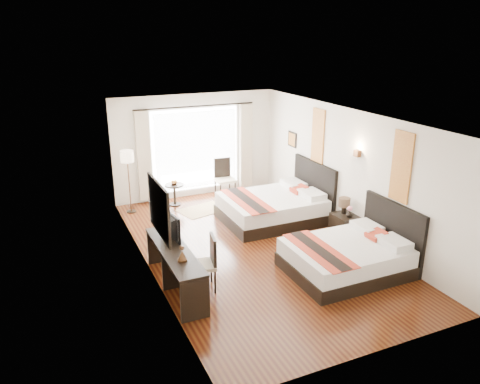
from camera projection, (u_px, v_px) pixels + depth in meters
name	position (u px, v px, depth m)	size (l,w,h in m)	color
floor	(255.00, 248.00, 9.90)	(4.50, 7.50, 0.01)	#351209
ceiling	(257.00, 117.00, 8.98)	(4.50, 7.50, 0.02)	white
wall_headboard	(347.00, 172.00, 10.31)	(0.01, 7.50, 2.80)	silver
wall_desk	(146.00, 201.00, 8.58)	(0.01, 7.50, 2.80)	silver
wall_window	(195.00, 146.00, 12.67)	(4.50, 0.01, 2.80)	silver
wall_entry	(379.00, 266.00, 6.21)	(4.50, 0.01, 2.80)	silver
window_glass	(196.00, 149.00, 12.69)	(2.40, 0.02, 2.20)	white
sheer_curtain	(197.00, 150.00, 12.64)	(2.30, 0.02, 2.10)	white
drape_left	(144.00, 157.00, 12.05)	(0.35, 0.14, 2.35)	#BDAA93
drape_right	(246.00, 146.00, 13.17)	(0.35, 0.14, 2.35)	#BDAA93
art_panel_near	(401.00, 167.00, 8.72)	(0.03, 0.50, 1.35)	#993F16
art_panel_far	(318.00, 137.00, 11.16)	(0.03, 0.50, 1.35)	#993F16
wall_sconce	(357.00, 153.00, 9.81)	(0.10, 0.14, 0.14)	#4C301B
mirror_frame	(159.00, 209.00, 7.79)	(0.04, 1.25, 0.95)	black
mirror_glass	(160.00, 209.00, 7.80)	(0.01, 1.12, 0.82)	white
bed_near	(350.00, 256.00, 8.86)	(2.20, 1.71, 1.24)	black
bed_far	(275.00, 207.00, 11.26)	(2.37, 1.85, 1.34)	black
nightstand	(345.00, 227.00, 10.28)	(0.46, 0.57, 0.55)	black
table_lamp	(344.00, 204.00, 10.23)	(0.26, 0.26, 0.41)	black
vase	(349.00, 216.00, 10.07)	(0.14, 0.14, 0.14)	black
console_desk	(175.00, 269.00, 8.26)	(0.50, 2.20, 0.76)	black
television	(166.00, 225.00, 8.54)	(0.85, 0.11, 0.49)	black
bronze_figurine	(182.00, 254.00, 7.69)	(0.16, 0.16, 0.24)	#4C301B
desk_chair	(203.00, 273.00, 8.25)	(0.54, 0.54, 1.00)	beige
floor_lamp	(127.00, 161.00, 11.42)	(0.32, 0.32, 1.60)	black
side_table	(175.00, 195.00, 12.26)	(0.49, 0.49, 0.57)	black
fruit_bowl	(174.00, 183.00, 12.15)	(0.20, 0.20, 0.05)	#433118
window_chair	(225.00, 186.00, 12.81)	(0.51, 0.51, 1.08)	beige
jute_rug	(203.00, 210.00, 12.00)	(1.18, 0.80, 0.01)	tan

